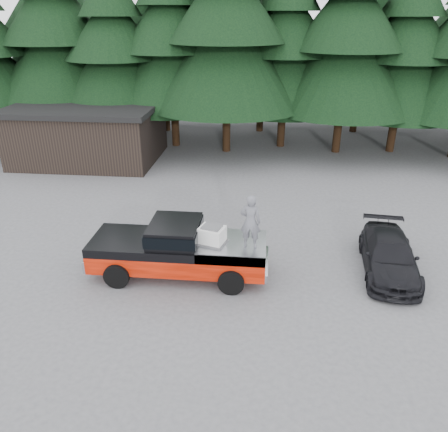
# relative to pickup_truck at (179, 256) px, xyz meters

# --- Properties ---
(ground) EXTENTS (120.00, 120.00, 0.00)m
(ground) POSITION_rel_pickup_truck_xyz_m (1.22, 0.25, -0.67)
(ground) COLOR #525255
(ground) RESTS_ON ground
(pickup_truck) EXTENTS (6.00, 2.04, 1.33)m
(pickup_truck) POSITION_rel_pickup_truck_xyz_m (0.00, 0.00, 0.00)
(pickup_truck) COLOR red
(pickup_truck) RESTS_ON ground
(truck_cab) EXTENTS (1.66, 1.90, 0.59)m
(truck_cab) POSITION_rel_pickup_truck_xyz_m (-0.10, 0.00, 0.96)
(truck_cab) COLOR black
(truck_cab) RESTS_ON pickup_truck
(air_compressor) EXTENTS (0.94, 0.85, 0.54)m
(air_compressor) POSITION_rel_pickup_truck_xyz_m (1.15, -0.17, 0.93)
(air_compressor) COLOR white
(air_compressor) RESTS_ON pickup_truck
(man_on_bed) EXTENTS (0.68, 0.48, 1.77)m
(man_on_bed) POSITION_rel_pickup_truck_xyz_m (2.38, -0.29, 1.55)
(man_on_bed) COLOR slate
(man_on_bed) RESTS_ON pickup_truck
(parked_car) EXTENTS (2.09, 4.36, 1.23)m
(parked_car) POSITION_rel_pickup_truck_xyz_m (7.10, 0.87, -0.05)
(parked_car) COLOR black
(parked_car) RESTS_ON ground
(utility_building) EXTENTS (8.40, 6.40, 3.30)m
(utility_building) POSITION_rel_pickup_truck_xyz_m (-7.78, 12.25, 1.00)
(utility_building) COLOR black
(utility_building) RESTS_ON ground
(treeline) EXTENTS (60.15, 16.05, 17.50)m
(treeline) POSITION_rel_pickup_truck_xyz_m (1.64, 17.44, 7.06)
(treeline) COLOR black
(treeline) RESTS_ON ground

